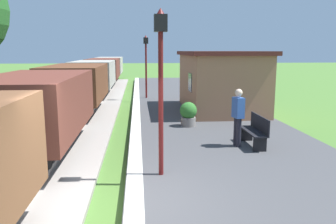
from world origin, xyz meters
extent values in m
plane|color=#47702D|center=(0.00, 0.00, 0.00)|extent=(160.00, 160.00, 0.00)
cube|color=#424244|center=(3.20, 0.00, 0.12)|extent=(6.00, 60.00, 0.25)
cube|color=silver|center=(0.40, 0.00, 0.25)|extent=(0.36, 60.00, 0.01)
cube|color=slate|center=(-1.68, 0.00, 0.19)|extent=(0.07, 60.00, 0.14)
cube|color=brown|center=(-2.40, 3.85, 1.58)|extent=(2.50, 5.60, 1.60)
cube|color=black|center=(-2.40, 3.85, 0.93)|extent=(2.10, 5.15, 0.50)
cylinder|color=black|center=(-2.40, 5.64, 0.68)|extent=(1.56, 0.84, 0.84)
cylinder|color=black|center=(-2.40, 2.05, 0.68)|extent=(1.56, 0.84, 0.84)
cylinder|color=black|center=(-2.40, 6.80, 0.93)|extent=(0.20, 0.30, 0.20)
cube|color=brown|center=(-2.40, 10.45, 1.58)|extent=(2.50, 5.60, 1.60)
cube|color=black|center=(-2.40, 10.45, 0.93)|extent=(2.10, 5.15, 0.50)
cylinder|color=black|center=(-2.40, 12.24, 0.68)|extent=(1.56, 0.84, 0.84)
cylinder|color=black|center=(-2.40, 8.65, 0.68)|extent=(1.56, 0.84, 0.84)
cylinder|color=black|center=(-2.40, 13.40, 0.93)|extent=(0.20, 0.30, 0.20)
cylinder|color=black|center=(-2.40, 7.50, 0.93)|extent=(0.20, 0.30, 0.20)
cube|color=gray|center=(-2.40, 17.05, 1.58)|extent=(2.50, 5.60, 1.60)
cube|color=black|center=(-2.40, 17.05, 0.93)|extent=(2.10, 5.15, 0.50)
cylinder|color=black|center=(-2.40, 18.84, 0.68)|extent=(1.56, 0.84, 0.84)
cylinder|color=black|center=(-2.40, 15.25, 0.68)|extent=(1.56, 0.84, 0.84)
cylinder|color=black|center=(-2.40, 20.00, 0.93)|extent=(0.20, 0.30, 0.20)
cylinder|color=black|center=(-2.40, 14.10, 0.93)|extent=(0.20, 0.30, 0.20)
cube|color=brown|center=(-2.40, 23.65, 1.58)|extent=(2.50, 5.60, 1.60)
cube|color=black|center=(-2.40, 23.65, 0.93)|extent=(2.10, 5.15, 0.50)
cylinder|color=black|center=(-2.40, 25.44, 0.68)|extent=(1.56, 0.84, 0.84)
cylinder|color=black|center=(-2.40, 21.85, 0.68)|extent=(1.56, 0.84, 0.84)
cylinder|color=black|center=(-2.40, 26.60, 0.93)|extent=(0.20, 0.30, 0.20)
cylinder|color=black|center=(-2.40, 20.70, 0.93)|extent=(0.20, 0.30, 0.20)
cube|color=gray|center=(-2.40, 30.25, 1.58)|extent=(2.50, 5.60, 1.60)
cube|color=black|center=(-2.40, 30.25, 0.93)|extent=(2.10, 5.15, 0.50)
cylinder|color=black|center=(-2.40, 32.04, 0.68)|extent=(1.56, 0.84, 0.84)
cylinder|color=black|center=(-2.40, 28.45, 0.68)|extent=(1.56, 0.84, 0.84)
cylinder|color=black|center=(-2.40, 33.20, 0.93)|extent=(0.20, 0.30, 0.20)
cylinder|color=black|center=(-2.40, 27.30, 0.93)|extent=(0.20, 0.30, 0.20)
cube|color=#9E6B4C|center=(4.40, 10.00, 1.55)|extent=(3.20, 5.50, 2.60)
cube|color=#51231E|center=(4.40, 10.00, 2.94)|extent=(3.50, 5.80, 0.18)
cube|color=black|center=(2.79, 8.90, 1.68)|extent=(0.03, 0.90, 0.80)
cube|color=black|center=(3.89, 3.62, 0.69)|extent=(0.42, 1.50, 0.04)
cube|color=black|center=(4.08, 3.62, 0.93)|extent=(0.04, 1.50, 0.45)
cube|color=black|center=(3.89, 3.02, 0.46)|extent=(0.38, 0.06, 0.42)
cube|color=black|center=(3.89, 4.22, 0.46)|extent=(0.38, 0.06, 0.42)
cylinder|color=black|center=(3.43, 3.56, 0.68)|extent=(0.15, 0.15, 0.86)
cylinder|color=black|center=(3.40, 3.72, 0.68)|extent=(0.15, 0.15, 0.86)
cube|color=#2D5199|center=(3.42, 3.64, 1.41)|extent=(0.31, 0.42, 0.60)
sphere|color=beige|center=(3.42, 3.64, 1.85)|extent=(0.22, 0.22, 0.22)
cylinder|color=slate|center=(2.37, 6.50, 0.42)|extent=(0.56, 0.56, 0.34)
sphere|color=#2D6B28|center=(2.37, 6.50, 0.85)|extent=(0.64, 0.64, 0.64)
cylinder|color=#591414|center=(1.00, 1.45, 1.85)|extent=(0.11, 0.11, 3.20)
cube|color=black|center=(1.00, 1.45, 3.63)|extent=(0.28, 0.28, 0.36)
sphere|color=#F2E5BF|center=(1.00, 1.45, 3.63)|extent=(0.20, 0.20, 0.20)
cone|color=#591414|center=(1.00, 1.45, 3.87)|extent=(0.20, 0.20, 0.16)
cylinder|color=#591414|center=(1.00, 14.54, 1.85)|extent=(0.11, 0.11, 3.20)
cube|color=black|center=(1.00, 14.54, 3.63)|extent=(0.28, 0.28, 0.36)
sphere|color=#F2E5BF|center=(1.00, 14.54, 3.63)|extent=(0.20, 0.20, 0.20)
cone|color=#591414|center=(1.00, 14.54, 3.87)|extent=(0.20, 0.20, 0.16)
camera|label=1|loc=(0.50, -6.07, 3.05)|focal=36.80mm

